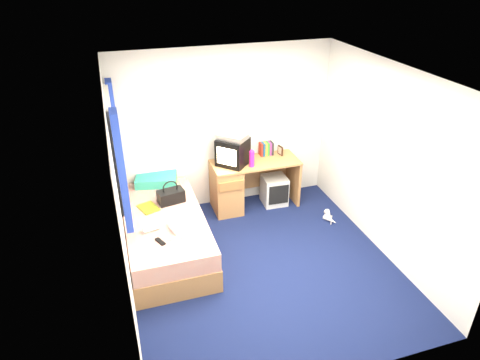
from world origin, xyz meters
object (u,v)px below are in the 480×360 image
object	(u,v)px
storage_cube	(274,190)
vcr	(233,136)
handbag	(171,196)
towel	(183,225)
magazine	(148,208)
aerosol_can	(245,157)
pillow	(156,180)
crt_tv	(233,152)
bed	(165,233)
pink_water_bottle	(252,159)
water_bottle	(151,228)
desk	(237,184)
picture_frame	(280,150)
remote_control	(160,242)
white_heels	(330,218)
colour_swatch_fan	(176,238)

from	to	relation	value
storage_cube	vcr	world-z (taller)	vcr
handbag	towel	distance (m)	0.66
towel	magazine	world-z (taller)	towel
aerosol_can	pillow	bearing A→B (deg)	175.21
crt_tv	vcr	bearing A→B (deg)	90.00
bed	pillow	xyz separation A→B (m)	(0.03, 0.87, 0.33)
pink_water_bottle	towel	size ratio (longest dim) A/B	0.80
aerosol_can	handbag	xyz separation A→B (m)	(-1.18, -0.46, -0.20)
aerosol_can	water_bottle	xyz separation A→B (m)	(-1.52, -1.06, -0.26)
storage_cube	vcr	xyz separation A→B (m)	(-0.65, 0.05, 0.96)
desk	picture_frame	distance (m)	0.84
towel	vcr	bearing A→B (deg)	48.96
towel	remote_control	distance (m)	0.37
bed	white_heels	world-z (taller)	bed
bed	white_heels	bearing A→B (deg)	-0.38
desk	magazine	distance (m)	1.47
picture_frame	magazine	size ratio (longest dim) A/B	0.50
picture_frame	remote_control	distance (m)	2.49
vcr	picture_frame	xyz separation A→B (m)	(0.78, 0.10, -0.36)
towel	white_heels	distance (m)	2.30
handbag	towel	xyz separation A→B (m)	(0.04, -0.65, -0.04)
bed	pink_water_bottle	distance (m)	1.61
water_bottle	remote_control	bearing A→B (deg)	-75.51
storage_cube	handbag	distance (m)	1.74
towel	water_bottle	world-z (taller)	towel
storage_cube	white_heels	xyz separation A→B (m)	(0.60, -0.71, -0.19)
handbag	water_bottle	distance (m)	0.69
crt_tv	towel	distance (m)	1.49
colour_swatch_fan	white_heels	size ratio (longest dim) A/B	0.63
pillow	storage_cube	world-z (taller)	pillow
vcr	aerosol_can	world-z (taller)	vcr
towel	magazine	bearing A→B (deg)	121.19
crt_tv	vcr	xyz separation A→B (m)	(0.00, 0.00, 0.24)
aerosol_can	towel	distance (m)	1.61
pink_water_bottle	handbag	world-z (taller)	pink_water_bottle
vcr	water_bottle	size ratio (longest dim) A/B	1.97
pink_water_bottle	colour_swatch_fan	world-z (taller)	pink_water_bottle
bed	magazine	xyz separation A→B (m)	(-0.16, 0.23, 0.28)
magazine	vcr	bearing A→B (deg)	21.52
vcr	colour_swatch_fan	size ratio (longest dim) A/B	1.79
desk	handbag	size ratio (longest dim) A/B	3.49
magazine	white_heels	xyz separation A→B (m)	(2.56, -0.24, -0.51)
crt_tv	colour_swatch_fan	world-z (taller)	crt_tv
picture_frame	white_heels	bearing A→B (deg)	-73.76
picture_frame	aerosol_can	size ratio (longest dim) A/B	0.83
handbag	colour_swatch_fan	world-z (taller)	handbag
magazine	remote_control	distance (m)	0.79
remote_control	handbag	bearing A→B (deg)	47.72
white_heels	bed	bearing A→B (deg)	179.62
pink_water_bottle	aerosol_can	world-z (taller)	pink_water_bottle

